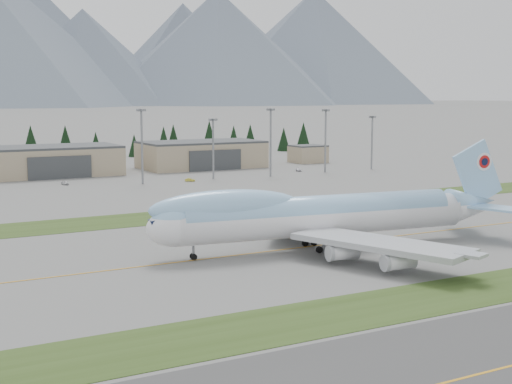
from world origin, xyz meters
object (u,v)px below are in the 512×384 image
service_vehicle_b (190,182)px  service_vehicle_a (65,185)px  hangar_center (51,161)px  boeing_747_freighter (321,215)px  hangar_right (201,154)px  service_vehicle_c (298,171)px

service_vehicle_b → service_vehicle_a: bearing=106.1°
hangar_center → service_vehicle_a: (-2.59, -30.22, -5.39)m
hangar_center → boeing_747_freighter: bearing=-84.1°
boeing_747_freighter → hangar_right: size_ratio=1.59×
hangar_right → service_vehicle_c: (26.87, -31.12, -5.39)m
boeing_747_freighter → service_vehicle_b: (21.12, 110.93, -6.62)m
boeing_747_freighter → service_vehicle_c: 140.98m
boeing_747_freighter → hangar_center: bearing=103.4°
hangar_right → hangar_center: bearing=180.0°
hangar_right → service_vehicle_b: 48.01m
service_vehicle_b → service_vehicle_c: bearing=-45.7°
service_vehicle_c → hangar_center: bearing=-177.0°
hangar_right → service_vehicle_a: hangar_right is taller
boeing_747_freighter → service_vehicle_a: bearing=106.0°
service_vehicle_a → service_vehicle_c: service_vehicle_a is taller
hangar_center → service_vehicle_b: size_ratio=13.95×
hangar_right → service_vehicle_c: size_ratio=11.15×
boeing_747_freighter → hangar_right: bearing=81.3°
boeing_747_freighter → hangar_center: (-15.70, 152.63, -1.23)m
service_vehicle_a → service_vehicle_b: size_ratio=1.10×
boeing_747_freighter → hangar_center: size_ratio=1.59×
service_vehicle_c → service_vehicle_a: bearing=-157.8°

